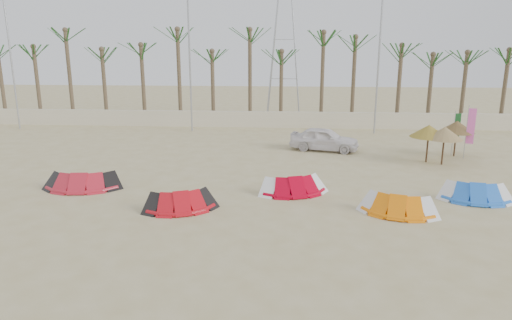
# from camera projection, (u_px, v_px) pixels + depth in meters

# --- Properties ---
(ground) EXTENTS (120.00, 120.00, 0.00)m
(ground) POSITION_uv_depth(u_px,v_px,m) (244.00, 238.00, 15.85)
(ground) COLOR #BFB187
(ground) RESTS_ON ground
(boundary_wall) EXTENTS (60.00, 0.30, 1.30)m
(boundary_wall) POSITION_uv_depth(u_px,v_px,m) (270.00, 120.00, 36.96)
(boundary_wall) COLOR beige
(boundary_wall) RESTS_ON ground
(palm_line) EXTENTS (52.00, 4.00, 7.70)m
(palm_line) POSITION_uv_depth(u_px,v_px,m) (280.00, 46.00, 36.94)
(palm_line) COLOR brown
(palm_line) RESTS_ON ground
(lamp_a) EXTENTS (1.25, 0.14, 11.00)m
(lamp_a) POSITION_uv_depth(u_px,v_px,m) (11.00, 55.00, 35.15)
(lamp_a) COLOR #A5A8AD
(lamp_a) RESTS_ON ground
(lamp_b) EXTENTS (1.25, 0.14, 11.00)m
(lamp_b) POSITION_uv_depth(u_px,v_px,m) (190.00, 55.00, 34.18)
(lamp_b) COLOR #A5A8AD
(lamp_b) RESTS_ON ground
(lamp_c) EXTENTS (1.25, 0.14, 11.00)m
(lamp_c) POSITION_uv_depth(u_px,v_px,m) (379.00, 56.00, 33.22)
(lamp_c) COLOR #A5A8AD
(lamp_c) RESTS_ON ground
(pylon) EXTENTS (3.00, 3.00, 14.00)m
(pylon) POSITION_uv_depth(u_px,v_px,m) (283.00, 116.00, 42.85)
(pylon) COLOR #A5A8AD
(pylon) RESTS_ON ground
(kite_red_left) EXTENTS (3.57, 1.80, 0.90)m
(kite_red_left) POSITION_uv_depth(u_px,v_px,m) (85.00, 179.00, 21.43)
(kite_red_left) COLOR red
(kite_red_left) RESTS_ON ground
(kite_red_mid) EXTENTS (3.31, 2.34, 0.90)m
(kite_red_mid) POSITION_uv_depth(u_px,v_px,m) (182.00, 198.00, 18.69)
(kite_red_mid) COLOR red
(kite_red_mid) RESTS_ON ground
(kite_red_right) EXTENTS (3.41, 2.30, 0.90)m
(kite_red_right) POSITION_uv_depth(u_px,v_px,m) (294.00, 183.00, 20.77)
(kite_red_right) COLOR #B20018
(kite_red_right) RESTS_ON ground
(kite_orange) EXTENTS (3.31, 2.24, 0.90)m
(kite_orange) POSITION_uv_depth(u_px,v_px,m) (396.00, 202.00, 18.26)
(kite_orange) COLOR orange
(kite_orange) RESTS_ON ground
(kite_blue) EXTENTS (3.15, 1.94, 0.90)m
(kite_blue) POSITION_uv_depth(u_px,v_px,m) (473.00, 190.00, 19.77)
(kite_blue) COLOR blue
(kite_blue) RESTS_ON ground
(parasol_left) EXTENTS (2.11, 2.11, 2.16)m
(parasol_left) POSITION_uv_depth(u_px,v_px,m) (429.00, 131.00, 25.74)
(parasol_left) COLOR #4C331E
(parasol_left) RESTS_ON ground
(parasol_mid) EXTENTS (2.00, 2.00, 2.15)m
(parasol_mid) POSITION_uv_depth(u_px,v_px,m) (445.00, 133.00, 25.21)
(parasol_mid) COLOR #4C331E
(parasol_mid) RESTS_ON ground
(parasol_right) EXTENTS (2.09, 2.09, 2.16)m
(parasol_right) POSITION_uv_depth(u_px,v_px,m) (457.00, 127.00, 27.12)
(parasol_right) COLOR #4C331E
(parasol_right) RESTS_ON ground
(flag_pink) EXTENTS (0.44, 0.14, 3.18)m
(flag_pink) POSITION_uv_depth(u_px,v_px,m) (470.00, 127.00, 26.41)
(flag_pink) COLOR #A5A8AD
(flag_pink) RESTS_ON ground
(flag_green) EXTENTS (0.44, 0.16, 2.70)m
(flag_green) POSITION_uv_depth(u_px,v_px,m) (457.00, 129.00, 27.44)
(flag_green) COLOR #A5A8AD
(flag_green) RESTS_ON ground
(car) EXTENTS (4.60, 2.72, 1.47)m
(car) POSITION_uv_depth(u_px,v_px,m) (324.00, 139.00, 28.91)
(car) COLOR white
(car) RESTS_ON ground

